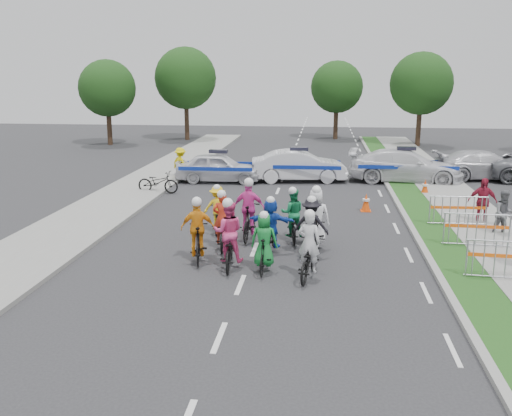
# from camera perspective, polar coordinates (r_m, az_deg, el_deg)

# --- Properties ---
(ground) EXTENTS (90.00, 90.00, 0.00)m
(ground) POSITION_cam_1_polar(r_m,az_deg,el_deg) (14.62, -1.57, -7.69)
(ground) COLOR #28282B
(ground) RESTS_ON ground
(curb_right) EXTENTS (0.20, 60.00, 0.12)m
(curb_right) POSITION_cam_1_polar(r_m,az_deg,el_deg) (19.47, 15.66, -2.63)
(curb_right) COLOR gray
(curb_right) RESTS_ON ground
(grass_strip) EXTENTS (1.20, 60.00, 0.11)m
(grass_strip) POSITION_cam_1_polar(r_m,az_deg,el_deg) (19.59, 17.68, -2.68)
(grass_strip) COLOR #1B4C18
(grass_strip) RESTS_ON ground
(sidewalk_right) EXTENTS (2.40, 60.00, 0.13)m
(sidewalk_right) POSITION_cam_1_polar(r_m,az_deg,el_deg) (20.02, 22.75, -2.74)
(sidewalk_right) COLOR gray
(sidewalk_right) RESTS_ON ground
(sidewalk_left) EXTENTS (3.00, 60.00, 0.13)m
(sidewalk_left) POSITION_cam_1_polar(r_m,az_deg,el_deg) (21.01, -17.38, -1.58)
(sidewalk_left) COLOR gray
(sidewalk_left) RESTS_ON ground
(rider_0) EXTENTS (0.96, 1.92, 1.87)m
(rider_0) POSITION_cam_1_polar(r_m,az_deg,el_deg) (14.96, 5.30, -4.73)
(rider_0) COLOR black
(rider_0) RESTS_ON ground
(rider_1) EXTENTS (0.72, 1.63, 1.70)m
(rider_1) POSITION_cam_1_polar(r_m,az_deg,el_deg) (15.37, 0.82, -3.98)
(rider_1) COLOR black
(rider_1) RESTS_ON ground
(rider_2) EXTENTS (0.88, 2.00, 1.98)m
(rider_2) POSITION_cam_1_polar(r_m,az_deg,el_deg) (15.71, -2.75, -3.38)
(rider_2) COLOR black
(rider_2) RESTS_ON ground
(rider_3) EXTENTS (1.01, 1.88, 1.91)m
(rider_3) POSITION_cam_1_polar(r_m,az_deg,el_deg) (16.24, -5.80, -2.88)
(rider_3) COLOR black
(rider_3) RESTS_ON ground
(rider_4) EXTENTS (1.10, 1.88, 1.84)m
(rider_4) POSITION_cam_1_polar(r_m,az_deg,el_deg) (16.71, 5.52, -2.46)
(rider_4) COLOR black
(rider_4) RESTS_ON ground
(rider_5) EXTENTS (1.42, 1.69, 1.73)m
(rider_5) POSITION_cam_1_polar(r_m,az_deg,el_deg) (17.01, 1.48, -2.05)
(rider_5) COLOR black
(rider_5) RESTS_ON ground
(rider_6) EXTENTS (0.83, 1.87, 1.85)m
(rider_6) POSITION_cam_1_polar(r_m,az_deg,el_deg) (17.44, -3.36, -2.10)
(rider_6) COLOR black
(rider_6) RESTS_ON ground
(rider_7) EXTENTS (0.85, 1.90, 1.99)m
(rider_7) POSITION_cam_1_polar(r_m,az_deg,el_deg) (17.43, 5.99, -1.63)
(rider_7) COLOR black
(rider_7) RESTS_ON ground
(rider_8) EXTENTS (0.84, 1.82, 1.79)m
(rider_8) POSITION_cam_1_polar(r_m,az_deg,el_deg) (18.17, 3.65, -1.29)
(rider_8) COLOR black
(rider_8) RESTS_ON ground
(rider_9) EXTENTS (1.04, 1.96, 2.03)m
(rider_9) POSITION_cam_1_polar(r_m,az_deg,el_deg) (18.33, -0.69, -0.79)
(rider_9) COLOR black
(rider_9) RESTS_ON ground
(rider_10) EXTENTS (0.96, 1.67, 1.66)m
(rider_10) POSITION_cam_1_polar(r_m,az_deg,el_deg) (19.18, -3.85, -0.55)
(rider_10) COLOR black
(rider_10) RESTS_ON ground
(police_car_0) EXTENTS (4.28, 1.85, 1.44)m
(police_car_0) POSITION_cam_1_polar(r_m,az_deg,el_deg) (28.29, -3.76, 4.07)
(police_car_0) COLOR silver
(police_car_0) RESTS_ON ground
(police_car_1) EXTENTS (4.86, 2.23, 1.54)m
(police_car_1) POSITION_cam_1_polar(r_m,az_deg,el_deg) (28.45, 4.31, 4.22)
(police_car_1) COLOR silver
(police_car_1) RESTS_ON ground
(police_car_2) EXTENTS (5.70, 2.82, 1.59)m
(police_car_2) POSITION_cam_1_polar(r_m,az_deg,el_deg) (29.11, 14.71, 4.08)
(police_car_2) COLOR silver
(police_car_2) RESTS_ON ground
(civilian_sedan) EXTENTS (5.23, 2.64, 1.46)m
(civilian_sedan) POSITION_cam_1_polar(r_m,az_deg,el_deg) (31.15, 21.89, 4.01)
(civilian_sedan) COLOR silver
(civilian_sedan) RESTS_ON ground
(spectator_1) EXTENTS (0.82, 0.67, 1.58)m
(spectator_1) POSITION_cam_1_polar(r_m,az_deg,el_deg) (20.22, 23.60, -0.55)
(spectator_1) COLOR #5D5E62
(spectator_1) RESTS_ON ground
(spectator_2) EXTENTS (1.03, 0.52, 1.69)m
(spectator_2) POSITION_cam_1_polar(r_m,az_deg,el_deg) (21.56, 21.70, 0.59)
(spectator_2) COLOR maroon
(spectator_2) RESTS_ON ground
(marshal_hiviz) EXTENTS (1.21, 1.10, 1.63)m
(marshal_hiviz) POSITION_cam_1_polar(r_m,az_deg,el_deg) (29.04, -7.55, 4.41)
(marshal_hiviz) COLOR yellow
(marshal_hiviz) RESTS_ON ground
(barrier_0) EXTENTS (2.03, 0.66, 1.12)m
(barrier_0) POSITION_cam_1_polar(r_m,az_deg,el_deg) (15.90, 23.70, -4.97)
(barrier_0) COLOR #A5A8AD
(barrier_0) RESTS_ON ground
(barrier_1) EXTENTS (2.02, 0.58, 1.12)m
(barrier_1) POSITION_cam_1_polar(r_m,az_deg,el_deg) (18.58, 21.17, -2.20)
(barrier_1) COLOR #A5A8AD
(barrier_1) RESTS_ON ground
(barrier_2) EXTENTS (2.02, 0.58, 1.12)m
(barrier_2) POSITION_cam_1_polar(r_m,az_deg,el_deg) (20.96, 19.51, -0.37)
(barrier_2) COLOR #A5A8AD
(barrier_2) RESTS_ON ground
(cone_0) EXTENTS (0.40, 0.40, 0.70)m
(cone_0) POSITION_cam_1_polar(r_m,az_deg,el_deg) (22.60, 10.94, 0.54)
(cone_0) COLOR #F24C0C
(cone_0) RESTS_ON ground
(cone_1) EXTENTS (0.40, 0.40, 0.70)m
(cone_1) POSITION_cam_1_polar(r_m,az_deg,el_deg) (26.25, 16.55, 1.98)
(cone_1) COLOR #F24C0C
(cone_1) RESTS_ON ground
(parked_bike) EXTENTS (1.94, 0.83, 0.99)m
(parked_bike) POSITION_cam_1_polar(r_m,az_deg,el_deg) (25.97, -9.78, 2.57)
(parked_bike) COLOR black
(parked_bike) RESTS_ON ground
(tree_0) EXTENTS (4.20, 4.20, 6.30)m
(tree_0) POSITION_cam_1_polar(r_m,az_deg,el_deg) (44.49, -14.67, 11.50)
(tree_0) COLOR #382619
(tree_0) RESTS_ON ground
(tree_1) EXTENTS (4.55, 4.55, 6.82)m
(tree_1) POSITION_cam_1_polar(r_m,az_deg,el_deg) (44.08, 16.20, 11.86)
(tree_1) COLOR #382619
(tree_1) RESTS_ON ground
(tree_3) EXTENTS (4.90, 4.90, 7.35)m
(tree_3) POSITION_cam_1_polar(r_m,az_deg,el_deg) (46.82, -7.05, 12.75)
(tree_3) COLOR #382619
(tree_3) RESTS_ON ground
(tree_4) EXTENTS (4.20, 4.20, 6.30)m
(tree_4) POSITION_cam_1_polar(r_m,az_deg,el_deg) (47.53, 8.09, 11.88)
(tree_4) COLOR #382619
(tree_4) RESTS_ON ground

